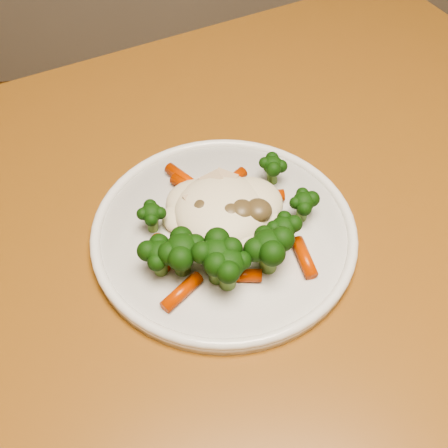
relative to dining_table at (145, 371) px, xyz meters
name	(u,v)px	position (x,y,z in m)	size (l,w,h in m)	color
dining_table	(145,371)	(0.00, 0.00, 0.00)	(1.40, 1.17, 0.75)	#945B22
plate	(224,233)	(0.09, 0.08, 0.11)	(0.25, 0.25, 0.01)	white
meal	(225,227)	(0.09, 0.07, 0.13)	(0.18, 0.18, 0.05)	#F9ECC7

